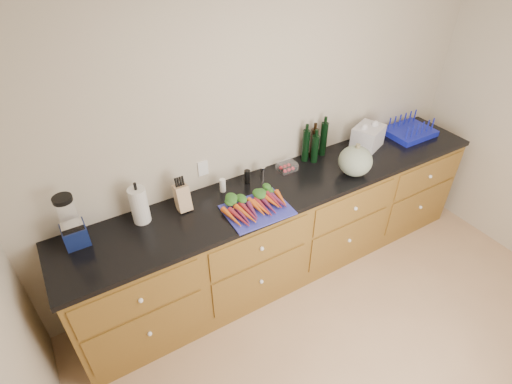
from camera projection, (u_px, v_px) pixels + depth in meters
ground at (386, 382)px, 2.84m from camera, size 4.00×4.00×0.00m
wall_back at (268, 126)px, 3.17m from camera, size 4.10×0.05×2.60m
cabinets at (287, 229)px, 3.46m from camera, size 3.60×0.64×0.90m
countertop at (289, 185)px, 3.18m from camera, size 3.64×0.62×0.04m
cutting_board at (257, 210)px, 2.89m from camera, size 0.48×0.37×0.01m
carrots at (255, 204)px, 2.90m from camera, size 0.45×0.31×0.06m
squash at (355, 161)px, 3.20m from camera, size 0.27×0.27×0.25m
blender_appliance at (71, 224)px, 2.53m from camera, size 0.15×0.15×0.38m
paper_towel at (139, 205)px, 2.73m from camera, size 0.12×0.12×0.27m
knife_block at (182, 198)px, 2.86m from camera, size 0.10×0.10×0.19m
grinder_salt at (223, 185)px, 3.05m from camera, size 0.05×0.05×0.11m
grinder_pepper at (247, 177)px, 3.14m from camera, size 0.05×0.05×0.12m
canister_chrome at (263, 172)px, 3.20m from camera, size 0.04×0.04×0.10m
tomato_box at (287, 166)px, 3.30m from camera, size 0.15×0.12×0.07m
bottles at (315, 144)px, 3.39m from camera, size 0.25×0.13×0.30m
grocery_bag at (368, 137)px, 3.57m from camera, size 0.33×0.30×0.20m
dish_rack at (409, 131)px, 3.78m from camera, size 0.43×0.34×0.17m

